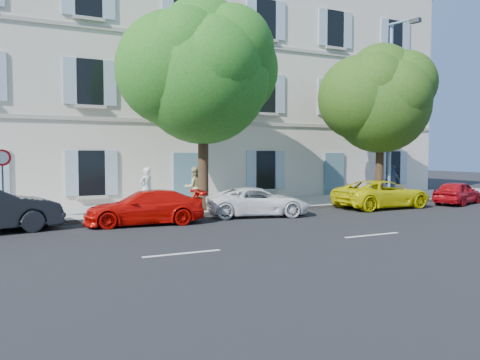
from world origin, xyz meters
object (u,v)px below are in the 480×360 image
car_red_hatchback (457,193)px  tree_left (203,78)px  car_white_coupe (258,202)px  pedestrian_c (392,181)px  car_red_coupe (145,207)px  pedestrian_b (194,187)px  tree_right (381,104)px  pedestrian_a (146,188)px  car_yellow_supercar (382,194)px  street_lamp (393,101)px  road_sign (2,169)px

car_red_hatchback → tree_left: size_ratio=0.40×
car_white_coupe → pedestrian_c: 9.35m
car_red_coupe → car_white_coupe: (4.54, 0.20, -0.03)m
pedestrian_b → tree_right: bearing=173.7°
pedestrian_c → pedestrian_a: bearing=84.4°
car_yellow_supercar → street_lamp: street_lamp is taller
car_white_coupe → car_yellow_supercar: (6.32, -0.04, 0.07)m
road_sign → pedestrian_a: road_sign is taller
car_white_coupe → pedestrian_a: (-3.72, 2.78, 0.46)m
car_red_coupe → street_lamp: bearing=103.7°
road_sign → pedestrian_b: size_ratio=1.40×
car_white_coupe → car_red_hatchback: bearing=-76.9°
tree_left → car_red_hatchback: bearing=-9.3°
car_white_coupe → car_yellow_supercar: size_ratio=0.89×
car_white_coupe → tree_left: 5.46m
road_sign → pedestrian_a: bearing=13.3°
car_yellow_supercar → pedestrian_b: 8.46m
tree_left → street_lamp: bearing=-1.3°
tree_left → car_white_coupe: bearing=-44.2°
car_red_coupe → car_white_coupe: bearing=99.1°
pedestrian_b → car_red_hatchback: bearing=166.6°
tree_right → pedestrian_b: size_ratio=4.20×
car_red_hatchback → tree_left: (-12.40, 2.02, 4.94)m
car_yellow_supercar → pedestrian_b: bearing=72.2°
pedestrian_b → pedestrian_c: bearing=178.2°
car_red_coupe → pedestrian_c: bearing=106.6°
car_white_coupe → car_yellow_supercar: 6.32m
car_yellow_supercar → pedestrian_a: 10.43m
car_red_hatchback → street_lamp: size_ratio=0.39×
car_white_coupe → road_sign: (-8.96, 1.54, 1.36)m
car_white_coupe → pedestrian_c: pedestrian_c is taller
tree_left → road_sign: tree_left is taller
car_red_hatchback → pedestrian_c: 3.13m
tree_left → pedestrian_b: size_ratio=4.75×
car_red_hatchback → car_red_coupe: bearing=69.9°
road_sign → pedestrian_b: bearing=7.0°
street_lamp → pedestrian_a: bearing=173.4°
car_white_coupe → car_red_hatchback: car_red_hatchback is taller
pedestrian_c → car_yellow_supercar: bearing=126.1°
car_yellow_supercar → tree_right: 4.67m
tree_left → pedestrian_b: (-0.11, 0.81, -4.48)m
car_red_hatchback → tree_right: size_ratio=0.45×
street_lamp → pedestrian_c: street_lamp is taller
tree_right → car_red_hatchback: bearing=-30.8°
car_red_coupe → street_lamp: (12.77, 1.59, 4.45)m
tree_right → pedestrian_b: (-9.32, 0.93, -3.84)m
tree_right → pedestrian_a: 11.98m
street_lamp → tree_left: bearing=178.7°
tree_left → pedestrian_a: 5.07m
car_red_coupe → car_white_coupe: car_red_coupe is taller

